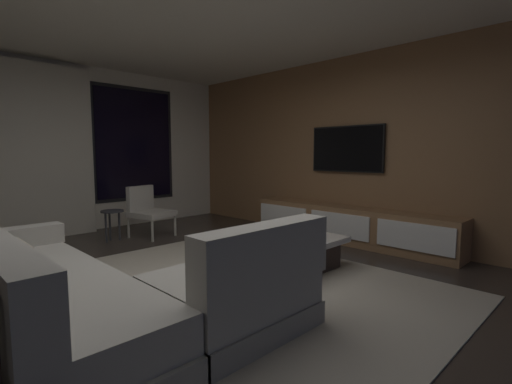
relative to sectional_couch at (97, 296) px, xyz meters
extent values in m
plane|color=#332B26|center=(0.89, 0.14, -0.29)|extent=(9.20, 9.20, 0.00)
cube|color=silver|center=(0.89, 3.80, 1.06)|extent=(6.60, 0.12, 2.70)
cube|color=black|center=(2.19, 3.73, 1.16)|extent=(1.52, 0.02, 2.02)
cube|color=black|center=(2.19, 3.72, 1.16)|extent=(1.40, 0.03, 1.90)
cube|color=beige|center=(0.34, 3.62, 1.01)|extent=(2.10, 0.12, 2.60)
cube|color=#8E6642|center=(3.95, 0.14, 1.06)|extent=(0.12, 7.80, 2.70)
cube|color=#ADA391|center=(1.24, 0.04, -0.28)|extent=(3.20, 3.80, 0.01)
cube|color=gray|center=(-0.24, 0.23, -0.20)|extent=(0.90, 2.50, 0.18)
cube|color=#B2ADA3|center=(-0.24, 0.23, 0.01)|extent=(0.86, 2.42, 0.24)
cube|color=#B2ADA3|center=(-0.24, 1.38, 0.22)|extent=(0.90, 0.20, 0.18)
cube|color=gray|center=(0.74, -0.57, -0.20)|extent=(1.10, 0.90, 0.18)
cube|color=#B2ADA3|center=(0.74, -0.57, 0.01)|extent=(1.07, 0.86, 0.24)
cube|color=#B2ADA3|center=(0.74, -0.92, 0.33)|extent=(1.10, 0.20, 0.40)
cube|color=#B2A893|center=(-0.47, -0.07, 0.29)|extent=(0.10, 0.36, 0.36)
cube|color=#342721|center=(2.06, 0.15, -0.14)|extent=(1.00, 1.00, 0.30)
cube|color=white|center=(2.06, 0.15, 0.04)|extent=(1.16, 1.16, 0.06)
cube|color=#433955|center=(2.00, -0.02, 0.08)|extent=(0.25, 0.20, 0.02)
cube|color=#6199AE|center=(2.00, 0.00, 0.10)|extent=(0.29, 0.18, 0.02)
cube|color=slate|center=(1.99, 0.00, 0.13)|extent=(0.23, 0.22, 0.02)
cylinder|color=#B2ADA0|center=(2.15, 2.38, -0.11)|extent=(0.04, 0.04, 0.36)
cylinder|color=#B2ADA0|center=(1.69, 2.25, -0.11)|extent=(0.04, 0.04, 0.36)
cylinder|color=#B2ADA0|center=(2.02, 2.86, -0.11)|extent=(0.04, 0.04, 0.36)
cylinder|color=#B2ADA0|center=(1.55, 2.73, -0.11)|extent=(0.04, 0.04, 0.36)
cube|color=#B2ADA3|center=(1.85, 2.56, 0.07)|extent=(0.67, 0.68, 0.08)
cube|color=#B2ADA3|center=(1.79, 2.79, 0.30)|extent=(0.49, 0.20, 0.38)
cylinder|color=#333338|center=(1.19, 2.69, -0.06)|extent=(0.03, 0.03, 0.46)
cylinder|color=#333338|center=(1.39, 2.69, -0.06)|extent=(0.03, 0.03, 0.46)
cylinder|color=#333338|center=(1.29, 2.79, -0.06)|extent=(0.03, 0.03, 0.46)
cylinder|color=#333338|center=(1.29, 2.69, 0.16)|extent=(0.32, 0.32, 0.02)
cube|color=#8E6642|center=(3.67, 0.24, -0.03)|extent=(0.44, 3.10, 0.52)
cube|color=white|center=(3.44, -0.81, 0.00)|extent=(0.02, 0.93, 0.33)
cube|color=white|center=(3.44, 0.24, 0.00)|extent=(0.02, 0.93, 0.33)
cube|color=white|center=(3.44, 1.28, 0.00)|extent=(0.02, 0.93, 0.33)
cube|color=#39281A|center=(3.63, -0.62, -0.17)|extent=(0.33, 0.68, 0.19)
cube|color=#CF9E9C|center=(3.63, -0.88, -0.18)|extent=(0.03, 0.04, 0.17)
cube|color=#CC67D8|center=(3.63, -0.79, -0.18)|extent=(0.03, 0.04, 0.17)
cube|color=#CA40A7|center=(3.63, -0.70, -0.19)|extent=(0.03, 0.04, 0.15)
cube|color=tan|center=(3.63, -0.62, -0.17)|extent=(0.03, 0.04, 0.18)
cube|color=#CA6593|center=(3.63, -0.53, -0.19)|extent=(0.03, 0.04, 0.15)
cube|color=#B458B0|center=(3.63, -0.44, -0.19)|extent=(0.03, 0.04, 0.15)
cube|color=#4E7DB7|center=(3.63, -0.36, -0.18)|extent=(0.03, 0.04, 0.16)
cube|color=black|center=(3.85, 0.39, 1.06)|extent=(0.04, 1.17, 0.68)
cube|color=black|center=(3.84, 0.39, 1.06)|extent=(0.05, 1.13, 0.64)
camera|label=1|loc=(-0.96, -2.54, 0.99)|focal=25.86mm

